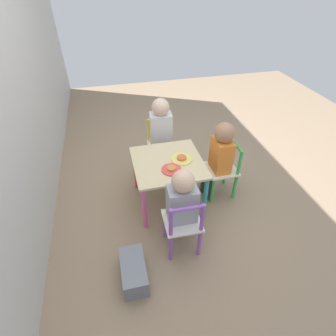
% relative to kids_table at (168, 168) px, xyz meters
% --- Properties ---
extents(ground_plane, '(6.00, 6.00, 0.00)m').
position_rel_kids_table_xyz_m(ground_plane, '(0.00, 0.00, -0.38)').
color(ground_plane, '#8C755B').
extents(kids_table, '(0.56, 0.56, 0.45)m').
position_rel_kids_table_xyz_m(kids_table, '(0.00, 0.00, 0.00)').
color(kids_table, beige).
rests_on(kids_table, ground_plane).
extents(chair_green, '(0.26, 0.26, 0.53)m').
position_rel_kids_table_xyz_m(chair_green, '(0.00, -0.51, -0.12)').
color(chair_green, silver).
rests_on(chair_green, ground_plane).
extents(chair_purple, '(0.27, 0.27, 0.53)m').
position_rel_kids_table_xyz_m(chair_purple, '(-0.51, 0.01, -0.12)').
color(chair_purple, silver).
rests_on(chair_purple, ground_plane).
extents(chair_yellow, '(0.28, 0.28, 0.53)m').
position_rel_kids_table_xyz_m(chair_yellow, '(0.51, -0.05, -0.12)').
color(chair_yellow, silver).
rests_on(chair_yellow, ground_plane).
extents(child_front, '(0.20, 0.22, 0.74)m').
position_rel_kids_table_xyz_m(child_front, '(0.00, -0.45, 0.07)').
color(child_front, '#38383D').
rests_on(child_front, ground_plane).
extents(child_left, '(0.21, 0.20, 0.71)m').
position_rel_kids_table_xyz_m(child_left, '(-0.44, 0.01, 0.04)').
color(child_left, '#4C608E').
rests_on(child_left, ground_plane).
extents(child_right, '(0.22, 0.21, 0.79)m').
position_rel_kids_table_xyz_m(child_right, '(0.45, -0.04, 0.09)').
color(child_right, '#7A6B5B').
rests_on(child_right, ground_plane).
extents(plate_front, '(0.17, 0.17, 0.03)m').
position_rel_kids_table_xyz_m(plate_front, '(-0.00, -0.11, 0.08)').
color(plate_front, '#EADB66').
rests_on(plate_front, kids_table).
extents(plate_left, '(0.16, 0.16, 0.03)m').
position_rel_kids_table_xyz_m(plate_left, '(-0.11, 0.00, 0.08)').
color(plate_left, '#E54C47').
rests_on(plate_left, kids_table).
extents(storage_bin, '(0.31, 0.16, 0.16)m').
position_rel_kids_table_xyz_m(storage_bin, '(-0.67, 0.40, -0.30)').
color(storage_bin, slate).
rests_on(storage_bin, ground_plane).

